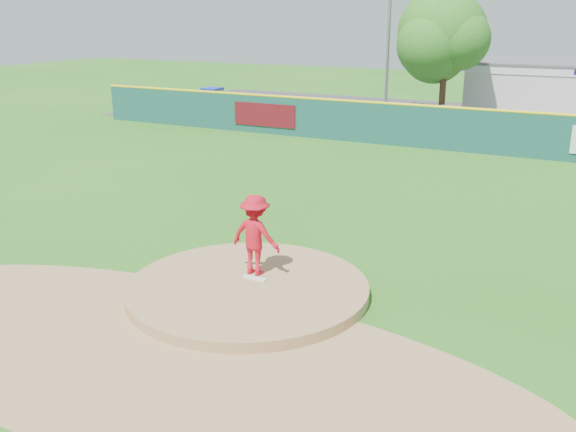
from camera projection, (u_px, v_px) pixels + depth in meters
The scene contains 12 objects.
ground at pixel (248, 294), 14.63m from camera, with size 120.00×120.00×0.00m, color #286B19.
pitchers_mound at pixel (248, 294), 14.63m from camera, with size 5.50×5.50×0.50m, color #9E774C.
pitching_rubber at pixel (254, 278), 14.80m from camera, with size 0.60×0.15×0.04m, color white.
infield_dirt_arc at pixel (167, 353), 12.08m from camera, with size 15.40×15.40×0.01m, color #9E774C.
parking_lot at pixel (483, 122), 37.52m from camera, with size 44.00×16.00×0.02m, color #38383A.
pitcher at pixel (255, 235), 14.86m from camera, with size 1.23×0.71×1.91m, color red.
van at pixel (456, 117), 35.17m from camera, with size 2.11×4.58×1.27m, color silver.
fence_banners at pixel (420, 127), 30.05m from camera, with size 20.31×0.04×1.20m.
playground_slide at pixel (212, 101), 39.88m from camera, with size 1.09×3.08×1.70m.
outfield_fence at pixel (446, 127), 29.56m from camera, with size 40.00×0.14×2.07m.
deciduous_tree at pixel (446, 43), 35.32m from camera, with size 5.60×5.60×7.36m.
light_pole_left at pixel (390, 14), 38.31m from camera, with size 1.75×0.25×11.00m.
Camera 1 is at (6.93, -11.51, 6.12)m, focal length 40.00 mm.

